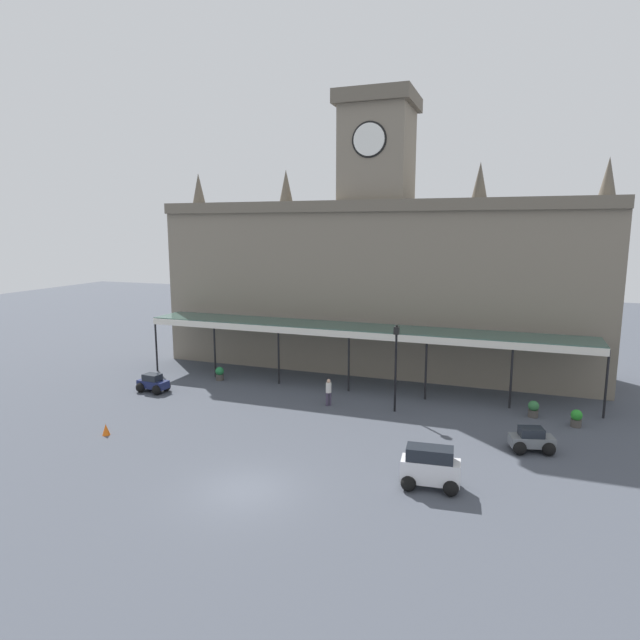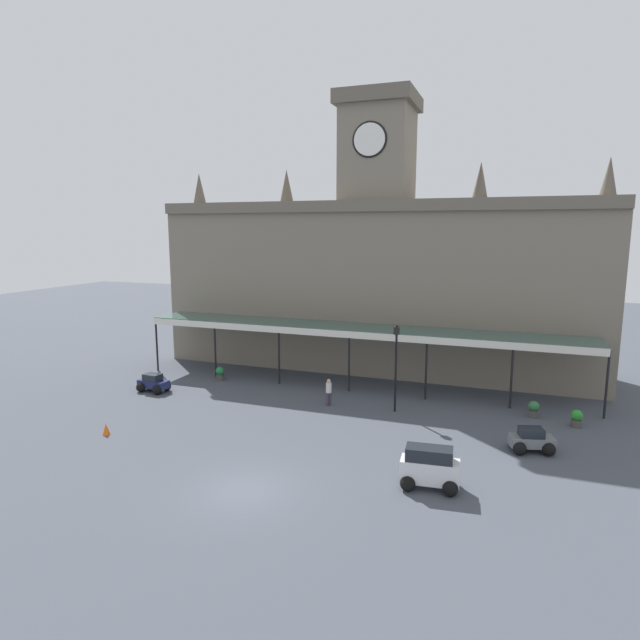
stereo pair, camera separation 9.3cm
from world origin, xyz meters
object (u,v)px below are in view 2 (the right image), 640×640
(car_grey_sedan, at_px, (531,442))
(car_navy_sedan, at_px, (153,384))
(victorian_lamppost, at_px, (396,358))
(planter_by_canopy, at_px, (220,373))
(car_white_van, at_px, (430,470))
(traffic_cone, at_px, (106,429))
(planter_forecourt_centre, at_px, (577,418))
(planter_near_kerb, at_px, (534,409))
(pedestrian_beside_cars, at_px, (329,391))

(car_grey_sedan, height_order, car_navy_sedan, same)
(victorian_lamppost, bearing_deg, car_navy_sedan, -174.19)
(planter_by_canopy, bearing_deg, car_white_van, -34.07)
(traffic_cone, bearing_deg, car_white_van, -0.25)
(car_navy_sedan, bearing_deg, planter_forecourt_centre, 5.59)
(planter_forecourt_centre, bearing_deg, car_grey_sedan, -118.72)
(car_white_van, xyz_separation_m, planter_forecourt_centre, (6.43, 9.76, -0.32))
(car_white_van, height_order, planter_near_kerb, car_white_van)
(planter_by_canopy, height_order, planter_near_kerb, same)
(traffic_cone, bearing_deg, victorian_lamppost, 33.30)
(car_grey_sedan, bearing_deg, car_navy_sedan, 175.51)
(car_white_van, bearing_deg, car_grey_sedan, 53.22)
(car_grey_sedan, relative_size, victorian_lamppost, 0.42)
(car_white_van, height_order, planter_forecourt_centre, car_white_van)
(planter_near_kerb, bearing_deg, planter_by_canopy, 178.49)
(car_navy_sedan, relative_size, traffic_cone, 3.49)
(pedestrian_beside_cars, height_order, victorian_lamppost, victorian_lamppost)
(car_white_van, height_order, car_navy_sedan, car_white_van)
(car_white_van, distance_m, planter_by_canopy, 19.92)
(car_navy_sedan, xyz_separation_m, planter_near_kerb, (23.51, 3.36, -0.01))
(pedestrian_beside_cars, distance_m, planter_near_kerb, 11.86)
(car_grey_sedan, relative_size, planter_near_kerb, 2.30)
(victorian_lamppost, bearing_deg, car_white_van, -69.17)
(car_white_van, bearing_deg, car_navy_sedan, 159.33)
(victorian_lamppost, relative_size, planter_by_canopy, 5.42)
(car_white_van, relative_size, planter_forecourt_centre, 2.58)
(traffic_cone, height_order, planter_near_kerb, planter_near_kerb)
(pedestrian_beside_cars, xyz_separation_m, planter_forecourt_centre, (13.82, 1.24, -0.42))
(car_white_van, bearing_deg, victorian_lamppost, 110.83)
(pedestrian_beside_cars, bearing_deg, traffic_cone, -137.95)
(planter_by_canopy, bearing_deg, planter_forecourt_centre, -3.48)
(car_white_van, distance_m, victorian_lamppost, 9.79)
(car_grey_sedan, xyz_separation_m, pedestrian_beside_cars, (-11.44, 3.10, 0.41))
(car_white_van, relative_size, traffic_cone, 4.10)
(car_navy_sedan, height_order, planter_by_canopy, car_navy_sedan)
(car_white_van, bearing_deg, planter_by_canopy, 145.93)
(traffic_cone, relative_size, planter_forecourt_centre, 0.63)
(car_navy_sedan, distance_m, victorian_lamppost, 16.17)
(traffic_cone, bearing_deg, planter_by_canopy, 88.63)
(victorian_lamppost, height_order, planter_near_kerb, victorian_lamppost)
(car_grey_sedan, distance_m, traffic_cone, 21.49)
(planter_by_canopy, bearing_deg, planter_near_kerb, -1.51)
(car_grey_sedan, distance_m, pedestrian_beside_cars, 11.86)
(car_grey_sedan, xyz_separation_m, traffic_cone, (-20.82, -5.35, -0.20))
(car_grey_sedan, height_order, car_white_van, car_white_van)
(pedestrian_beside_cars, distance_m, traffic_cone, 12.64)
(traffic_cone, bearing_deg, planter_forecourt_centre, 22.68)
(victorian_lamppost, bearing_deg, planter_by_canopy, 170.09)
(car_grey_sedan, distance_m, planter_forecourt_centre, 4.95)
(car_grey_sedan, relative_size, planter_by_canopy, 2.30)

